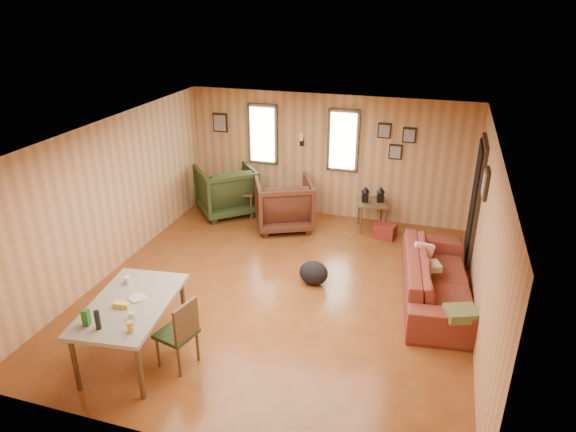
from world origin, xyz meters
name	(u,v)px	position (x,y,z in m)	size (l,w,h in m)	color
room	(297,211)	(0.17, 0.27, 1.21)	(5.54, 6.04, 2.44)	brown
sofa	(439,272)	(2.24, 0.42, 0.46)	(2.37, 0.69, 0.92)	maroon
recliner_brown	(284,201)	(-0.62, 2.16, 0.53)	(1.02, 0.96, 1.05)	#432114
recliner_green	(226,188)	(-1.93, 2.48, 0.54)	(1.05, 0.98, 1.08)	#283518
end_table	(242,199)	(-1.59, 2.45, 0.36)	(0.59, 0.56, 0.64)	brown
side_table	(372,200)	(0.97, 2.55, 0.58)	(0.66, 0.66, 0.86)	brown
cooler	(385,231)	(1.28, 2.26, 0.13)	(0.43, 0.34, 0.27)	maroon
backpack	(314,273)	(0.43, 0.32, 0.19)	(0.53, 0.46, 0.38)	black
sofa_pillows	(442,284)	(2.29, 0.02, 0.50)	(0.98, 1.67, 0.35)	#535A32
dining_table	(130,308)	(-1.23, -1.98, 0.70)	(1.08, 1.61, 1.00)	gray
dining_chair	(180,330)	(-0.59, -1.95, 0.51)	(0.49, 0.49, 0.90)	#283518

